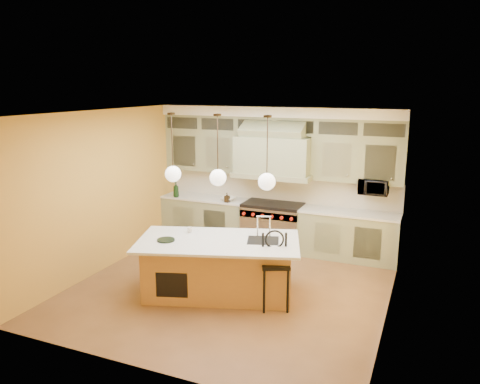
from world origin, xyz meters
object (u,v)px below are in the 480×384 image
at_px(kitchen_island, 219,266).
at_px(microwave, 374,187).
at_px(range, 273,225).
at_px(counter_stool, 275,265).

height_order(kitchen_island, microwave, microwave).
relative_size(kitchen_island, microwave, 5.21).
height_order(range, counter_stool, counter_stool).
bearing_deg(kitchen_island, microwave, 32.93).
height_order(range, microwave, microwave).
bearing_deg(counter_stool, microwave, 43.67).
bearing_deg(kitchen_island, counter_stool, -24.07).
height_order(range, kitchen_island, kitchen_island).
relative_size(range, kitchen_island, 0.42).
distance_m(kitchen_island, counter_stool, 1.01).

